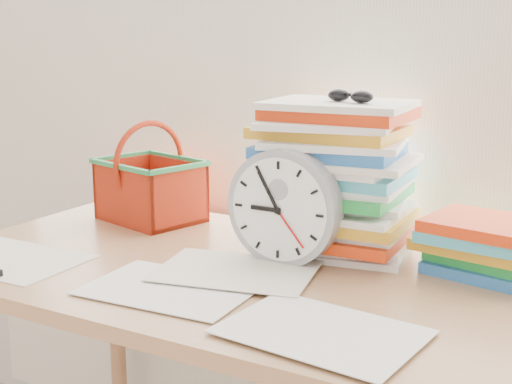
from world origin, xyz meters
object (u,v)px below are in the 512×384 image
Objects in this scene: book_stack at (488,247)px; basket at (150,172)px; paper_stack at (336,177)px; clock at (284,207)px; desk at (264,308)px.

book_stack is 1.07× the size of basket.
paper_stack is at bearing 13.76° from basket.
basket reaches higher than book_stack.
clock is at bearing -110.26° from paper_stack.
book_stack is at bearing 14.16° from basket.
desk is 5.32× the size of book_stack.
paper_stack is 1.23× the size of book_stack.
paper_stack is at bearing 74.03° from desk.
clock is 0.47m from basket.
book_stack is (0.32, -0.00, -0.10)m from paper_stack.
basket reaches higher than clock.
paper_stack reaches higher than basket.
desk is 5.71× the size of basket.
basket is at bearing 179.37° from book_stack.
basket is at bearing 162.05° from clock.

